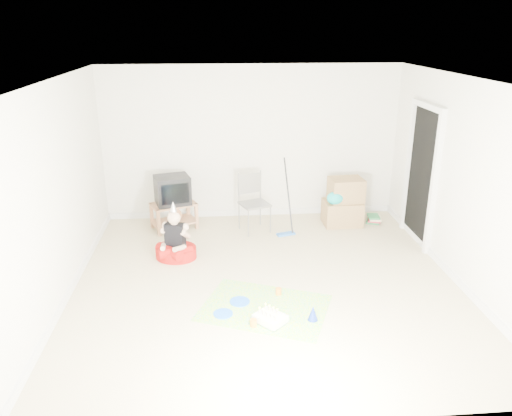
{
  "coord_description": "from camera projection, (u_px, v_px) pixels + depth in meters",
  "views": [
    {
      "loc": [
        -0.62,
        -5.79,
        3.19
      ],
      "look_at": [
        -0.1,
        0.4,
        0.9
      ],
      "focal_mm": 35.0,
      "sensor_mm": 36.0,
      "label": 1
    }
  ],
  "objects": [
    {
      "name": "folding_chair",
      "position": [
        255.0,
        204.0,
        8.05
      ],
      "size": [
        0.55,
        0.54,
        0.96
      ],
      "color": "gray",
      "rests_on": "ground"
    },
    {
      "name": "crt_tv",
      "position": [
        172.0,
        190.0,
        8.08
      ],
      "size": [
        0.64,
        0.57,
        0.46
      ],
      "primitive_type": "cube",
      "rotation": [
        0.0,
        0.0,
        0.27
      ],
      "color": "black",
      "rests_on": "tv_stand"
    },
    {
      "name": "party_mat",
      "position": [
        265.0,
        308.0,
        5.97
      ],
      "size": [
        1.75,
        1.53,
        0.01
      ],
      "primitive_type": "cube",
      "rotation": [
        0.0,
        0.0,
        -0.39
      ],
      "color": "#DD2E73",
      "rests_on": "ground"
    },
    {
      "name": "ground",
      "position": [
        266.0,
        282.0,
        6.56
      ],
      "size": [
        5.0,
        5.0,
        0.0
      ],
      "primitive_type": "plane",
      "color": "#CABB91",
      "rests_on": "ground"
    },
    {
      "name": "cardboard_boxes",
      "position": [
        343.0,
        203.0,
        8.36
      ],
      "size": [
        0.65,
        0.51,
        0.79
      ],
      "color": "#977549",
      "rests_on": "ground"
    },
    {
      "name": "orange_cup_far",
      "position": [
        253.0,
        323.0,
        5.58
      ],
      "size": [
        0.1,
        0.1,
        0.08
      ],
      "primitive_type": "cylinder",
      "rotation": [
        0.0,
        0.0,
        -0.7
      ],
      "color": "orange",
      "rests_on": "party_mat"
    },
    {
      "name": "tv_stand",
      "position": [
        174.0,
        213.0,
        8.22
      ],
      "size": [
        0.82,
        0.68,
        0.44
      ],
      "color": "#A16B48",
      "rests_on": "ground"
    },
    {
      "name": "birthday_cake",
      "position": [
        270.0,
        319.0,
        5.66
      ],
      "size": [
        0.42,
        0.42,
        0.15
      ],
      "color": "white",
      "rests_on": "party_mat"
    },
    {
      "name": "blue_party_hat",
      "position": [
        313.0,
        313.0,
        5.69
      ],
      "size": [
        0.15,
        0.15,
        0.18
      ],
      "primitive_type": "cone",
      "rotation": [
        0.0,
        0.0,
        -0.3
      ],
      "color": "blue",
      "rests_on": "party_mat"
    },
    {
      "name": "blue_plate_far",
      "position": [
        223.0,
        314.0,
        5.83
      ],
      "size": [
        0.29,
        0.29,
        0.01
      ],
      "primitive_type": "cylinder",
      "rotation": [
        0.0,
        0.0,
        -0.36
      ],
      "color": "blue",
      "rests_on": "party_mat"
    },
    {
      "name": "blue_plate_near",
      "position": [
        240.0,
        302.0,
        6.08
      ],
      "size": [
        0.33,
        0.33,
        0.01
      ],
      "primitive_type": "cylinder",
      "rotation": [
        0.0,
        0.0,
        -0.5
      ],
      "color": "blue",
      "rests_on": "party_mat"
    },
    {
      "name": "seated_woman",
      "position": [
        176.0,
        245.0,
        7.2
      ],
      "size": [
        0.76,
        0.76,
        0.86
      ],
      "color": "#B41510",
      "rests_on": "ground"
    },
    {
      "name": "doorway_recess",
      "position": [
        422.0,
        177.0,
        7.53
      ],
      "size": [
        0.02,
        0.9,
        2.05
      ],
      "primitive_type": "cube",
      "color": "black",
      "rests_on": "ground"
    },
    {
      "name": "floor_mop",
      "position": [
        286.0,
        220.0,
        7.95
      ],
      "size": [
        0.31,
        0.39,
        1.2
      ],
      "color": "blue",
      "rests_on": "ground"
    },
    {
      "name": "book_pile",
      "position": [
        374.0,
        219.0,
        8.55
      ],
      "size": [
        0.31,
        0.35,
        0.12
      ],
      "color": "#25713C",
      "rests_on": "ground"
    },
    {
      "name": "orange_cup_near",
      "position": [
        279.0,
        291.0,
        6.25
      ],
      "size": [
        0.1,
        0.1,
        0.08
      ],
      "primitive_type": "cylinder",
      "rotation": [
        0.0,
        0.0,
        -0.65
      ],
      "color": "orange",
      "rests_on": "party_mat"
    }
  ]
}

